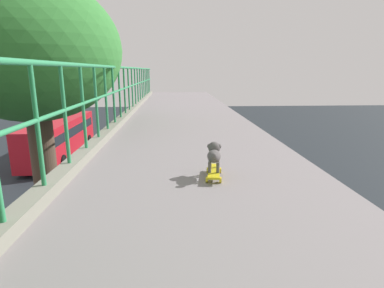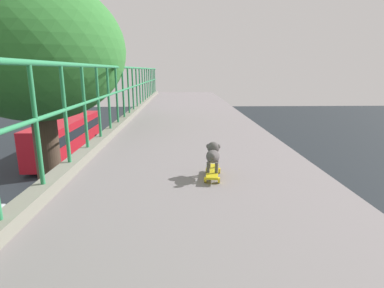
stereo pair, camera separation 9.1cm
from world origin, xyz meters
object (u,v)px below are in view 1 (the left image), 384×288
city_bus (60,136)px  small_dog (214,154)px  car_silver_fifth (9,266)px  car_blue_seventh (69,197)px  toy_skateboard (214,172)px

city_bus → small_dog: bearing=-65.7°
car_silver_fifth → small_dog: 9.94m
car_blue_seventh → toy_skateboard: 14.09m
toy_skateboard → small_dog: 0.21m
car_silver_fifth → small_dog: bearing=-44.5°
car_silver_fifth → city_bus: (-3.86, 15.92, 1.08)m
car_blue_seventh → city_bus: size_ratio=0.38×
car_silver_fifth → toy_skateboard: toy_skateboard is taller
city_bus → toy_skateboard: toy_skateboard is taller
car_silver_fifth → car_blue_seventh: bearing=89.6°
toy_skateboard → car_blue_seventh: bearing=116.9°
toy_skateboard → car_silver_fifth: bearing=135.3°
car_silver_fifth → toy_skateboard: 9.85m
city_bus → toy_skateboard: bearing=-65.8°
city_bus → toy_skateboard: 24.28m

